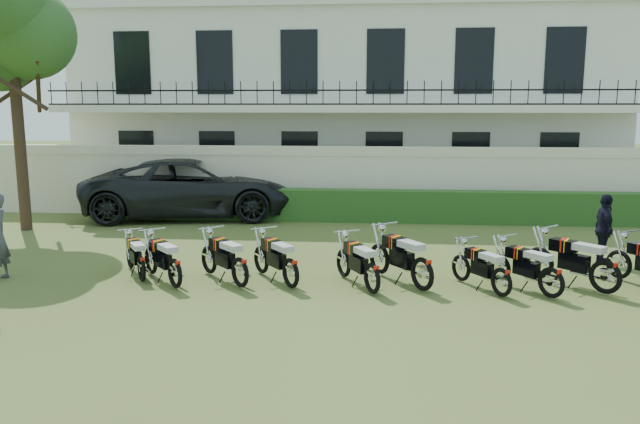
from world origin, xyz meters
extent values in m
plane|color=#475522|center=(0.00, 0.00, 0.00)|extent=(100.00, 100.00, 0.00)
cube|color=#EFE4C9|center=(0.00, 8.00, 1.00)|extent=(30.00, 0.30, 2.00)
cube|color=#EFE4C9|center=(0.00, 8.00, 2.15)|extent=(30.00, 0.35, 0.30)
cube|color=#294F1C|center=(1.00, 7.20, 0.50)|extent=(18.00, 0.60, 1.00)
cube|color=white|center=(0.00, 14.00, 3.50)|extent=(20.00, 8.00, 7.00)
cube|color=white|center=(0.00, 14.00, 7.20)|extent=(20.40, 8.40, 0.40)
cube|color=white|center=(0.00, 9.30, 3.50)|extent=(20.00, 1.40, 0.25)
cube|color=black|center=(0.00, 8.65, 4.10)|extent=(20.00, 0.05, 0.05)
cube|color=black|center=(0.00, 8.65, 3.65)|extent=(20.00, 0.05, 0.05)
cube|color=black|center=(-7.50, 10.02, 1.60)|extent=(1.30, 0.12, 2.20)
cube|color=black|center=(-7.50, 10.02, 5.10)|extent=(1.30, 0.12, 2.20)
cube|color=black|center=(-4.50, 10.02, 1.60)|extent=(1.30, 0.12, 2.20)
cube|color=black|center=(-4.50, 10.02, 5.10)|extent=(1.30, 0.12, 2.20)
cube|color=black|center=(-1.50, 10.02, 1.60)|extent=(1.30, 0.12, 2.20)
cube|color=black|center=(-1.50, 10.02, 5.10)|extent=(1.30, 0.12, 2.20)
cube|color=black|center=(1.50, 10.02, 1.60)|extent=(1.30, 0.12, 2.20)
cube|color=black|center=(1.50, 10.02, 5.10)|extent=(1.30, 0.12, 2.20)
cube|color=black|center=(4.50, 10.02, 1.60)|extent=(1.30, 0.12, 2.20)
cube|color=black|center=(4.50, 10.02, 5.10)|extent=(1.30, 0.12, 2.20)
cube|color=black|center=(7.50, 10.02, 1.60)|extent=(1.30, 0.12, 2.20)
cube|color=black|center=(7.50, 10.02, 5.10)|extent=(1.30, 0.12, 2.20)
cylinder|color=#473323|center=(-9.00, 5.00, 2.62)|extent=(0.32, 0.32, 5.25)
sphere|color=#2B5A24|center=(-8.60, 5.20, 5.62)|extent=(2.60, 2.60, 2.60)
sphere|color=#2B5A24|center=(-8.90, 4.50, 6.38)|extent=(2.40, 2.40, 2.40)
torus|color=black|center=(-3.26, -0.56, 0.27)|extent=(0.36, 0.50, 0.54)
torus|color=black|center=(-3.89, 0.42, 0.27)|extent=(0.36, 0.50, 0.54)
cube|color=black|center=(-3.55, -0.11, 0.40)|extent=(0.40, 0.50, 0.27)
cube|color=black|center=(-3.66, 0.06, 0.64)|extent=(0.41, 0.46, 0.20)
cube|color=#B9190B|center=(-3.66, 0.06, 0.65)|extent=(0.20, 0.23, 0.20)
cube|color=#FDB80D|center=(-3.63, 0.02, 0.65)|extent=(0.18, 0.22, 0.20)
cube|color=silver|center=(-3.42, -0.31, 0.68)|extent=(0.44, 0.53, 0.11)
cylinder|color=silver|center=(-3.82, 0.30, 0.91)|extent=(0.46, 0.31, 0.03)
torus|color=black|center=(-2.32, -0.96, 0.29)|extent=(0.46, 0.51, 0.60)
torus|color=black|center=(-3.15, 0.00, 0.29)|extent=(0.46, 0.51, 0.60)
cube|color=black|center=(-2.70, -0.52, 0.44)|extent=(0.49, 0.52, 0.29)
cube|color=black|center=(-2.85, -0.35, 0.71)|extent=(0.48, 0.50, 0.22)
cube|color=#B9190B|center=(-2.85, -0.35, 0.72)|extent=(0.20, 0.27, 0.23)
cube|color=#FDB80D|center=(-2.81, -0.39, 0.72)|extent=(0.17, 0.26, 0.23)
cube|color=silver|center=(-2.53, -0.72, 0.75)|extent=(0.53, 0.56, 0.12)
cylinder|color=silver|center=(-3.06, -0.11, 1.00)|extent=(0.46, 0.41, 0.03)
torus|color=black|center=(-1.01, -0.82, 0.30)|extent=(0.48, 0.52, 0.62)
torus|color=black|center=(-1.90, 0.15, 0.30)|extent=(0.48, 0.52, 0.62)
cube|color=black|center=(-1.42, -0.37, 0.45)|extent=(0.51, 0.53, 0.30)
cube|color=black|center=(-1.58, -0.20, 0.73)|extent=(0.50, 0.51, 0.22)
cube|color=#B9190B|center=(-1.58, -0.20, 0.74)|extent=(0.20, 0.28, 0.23)
cube|color=#FDB80D|center=(-1.54, -0.25, 0.74)|extent=(0.17, 0.27, 0.23)
cube|color=silver|center=(-1.24, -0.58, 0.77)|extent=(0.55, 0.57, 0.12)
cylinder|color=silver|center=(-1.80, 0.04, 1.03)|extent=(0.47, 0.43, 0.03)
torus|color=black|center=(-0.06, -0.82, 0.30)|extent=(0.44, 0.54, 0.61)
torus|color=black|center=(-0.83, 0.23, 0.30)|extent=(0.44, 0.54, 0.61)
cube|color=black|center=(-0.41, -0.33, 0.45)|extent=(0.47, 0.55, 0.30)
cube|color=black|center=(-0.55, -0.15, 0.72)|extent=(0.48, 0.52, 0.22)
cube|color=#B9190B|center=(-0.55, -0.15, 0.73)|extent=(0.21, 0.27, 0.23)
cube|color=#FDB80D|center=(-0.52, -0.20, 0.73)|extent=(0.19, 0.25, 0.23)
cube|color=silver|center=(-0.25, -0.55, 0.76)|extent=(0.52, 0.58, 0.12)
cylinder|color=silver|center=(-0.74, 0.11, 1.02)|extent=(0.50, 0.38, 0.03)
torus|color=black|center=(1.47, -1.09, 0.30)|extent=(0.36, 0.58, 0.60)
torus|color=black|center=(0.86, 0.05, 0.30)|extent=(0.36, 0.58, 0.60)
cube|color=black|center=(1.19, -0.57, 0.45)|extent=(0.41, 0.57, 0.30)
cube|color=black|center=(1.08, -0.36, 0.71)|extent=(0.44, 0.51, 0.22)
cube|color=#B9190B|center=(1.08, -0.36, 0.72)|extent=(0.24, 0.25, 0.23)
cube|color=#FDB80D|center=(1.11, -0.42, 0.72)|extent=(0.22, 0.23, 0.23)
cube|color=silver|center=(1.31, -0.80, 0.75)|extent=(0.47, 0.59, 0.12)
cylinder|color=silver|center=(0.93, -0.08, 1.01)|extent=(0.54, 0.30, 0.03)
torus|color=black|center=(2.55, -0.83, 0.33)|extent=(0.47, 0.60, 0.67)
torus|color=black|center=(1.73, 0.34, 0.33)|extent=(0.47, 0.60, 0.67)
cube|color=black|center=(2.17, -0.29, 0.49)|extent=(0.51, 0.61, 0.33)
cube|color=black|center=(2.02, -0.09, 0.79)|extent=(0.52, 0.57, 0.24)
cube|color=#B9190B|center=(2.02, -0.09, 0.80)|extent=(0.24, 0.29, 0.25)
cube|color=#FDB80D|center=(2.06, -0.14, 0.80)|extent=(0.21, 0.27, 0.25)
cube|color=silver|center=(2.34, -0.54, 0.84)|extent=(0.56, 0.65, 0.13)
cylinder|color=silver|center=(1.82, 0.20, 1.12)|extent=(0.56, 0.41, 0.03)
torus|color=black|center=(3.92, -1.00, 0.27)|extent=(0.36, 0.52, 0.56)
torus|color=black|center=(3.30, 0.02, 0.27)|extent=(0.36, 0.52, 0.56)
cube|color=black|center=(3.63, -0.53, 0.41)|extent=(0.40, 0.52, 0.27)
cube|color=black|center=(3.52, -0.35, 0.66)|extent=(0.42, 0.48, 0.20)
cube|color=#B9190B|center=(3.52, -0.35, 0.67)|extent=(0.21, 0.24, 0.21)
cube|color=#FDB80D|center=(3.55, -0.40, 0.67)|extent=(0.19, 0.22, 0.21)
cube|color=silver|center=(3.76, -0.74, 0.70)|extent=(0.45, 0.54, 0.11)
cylinder|color=silver|center=(3.37, -0.10, 0.93)|extent=(0.48, 0.31, 0.03)
torus|color=black|center=(4.91, -1.00, 0.29)|extent=(0.43, 0.53, 0.59)
torus|color=black|center=(4.14, 0.01, 0.29)|extent=(0.43, 0.53, 0.59)
cube|color=black|center=(4.55, -0.53, 0.44)|extent=(0.46, 0.53, 0.29)
cube|color=black|center=(4.42, -0.36, 0.70)|extent=(0.47, 0.50, 0.21)
cube|color=#B9190B|center=(4.42, -0.36, 0.71)|extent=(0.21, 0.26, 0.22)
cube|color=#FDB80D|center=(4.45, -0.40, 0.71)|extent=(0.18, 0.25, 0.22)
cube|color=silver|center=(4.71, -0.74, 0.74)|extent=(0.51, 0.57, 0.12)
cylinder|color=silver|center=(4.23, -0.11, 0.99)|extent=(0.48, 0.38, 0.03)
torus|color=black|center=(5.14, 0.37, 0.33)|extent=(0.53, 0.55, 0.67)
cube|color=black|center=(5.67, -0.18, 0.49)|extent=(0.56, 0.57, 0.33)
cube|color=black|center=(5.49, 0.00, 0.79)|extent=(0.54, 0.55, 0.24)
cube|color=#B9190B|center=(5.49, 0.00, 0.80)|extent=(0.21, 0.30, 0.25)
cube|color=#FDB80D|center=(5.54, -0.04, 0.80)|extent=(0.18, 0.29, 0.25)
cube|color=silver|center=(5.87, -0.39, 0.83)|extent=(0.60, 0.62, 0.13)
cylinder|color=silver|center=(5.25, 0.26, 1.11)|extent=(0.50, 0.47, 0.03)
imported|color=black|center=(-4.73, 7.55, 0.95)|extent=(7.28, 4.30, 1.90)
imported|color=black|center=(6.45, 2.35, 0.81)|extent=(0.42, 0.96, 1.62)
camera|label=1|loc=(1.19, -12.15, 3.61)|focal=35.00mm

